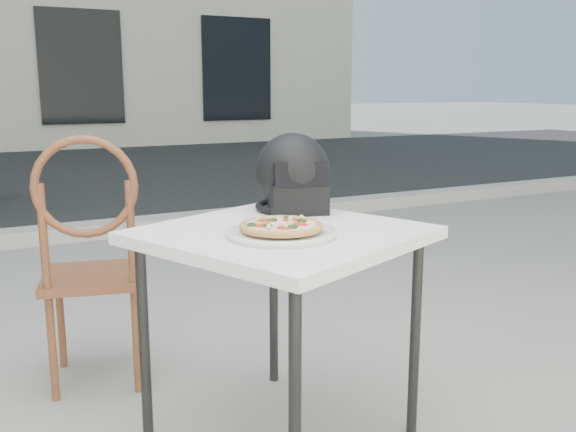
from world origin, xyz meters
name	(u,v)px	position (x,y,z in m)	size (l,w,h in m)	color
ground	(169,401)	(0.00, 0.00, 0.00)	(80.00, 80.00, 0.00)	gray
street_asphalt	(12,179)	(0.00, 7.00, 0.00)	(30.00, 8.00, 0.00)	black
curb	(55,234)	(0.00, 3.00, 0.06)	(30.00, 0.25, 0.12)	#9F9B94
cafe_table_main	(282,249)	(0.27, -0.45, 0.68)	(1.03, 1.03, 0.75)	white
plate	(281,233)	(0.22, -0.53, 0.76)	(0.37, 0.37, 0.02)	silver
pizza	(281,226)	(0.22, -0.53, 0.78)	(0.35, 0.35, 0.03)	#C58F48
helmet	(293,177)	(0.45, -0.18, 0.88)	(0.34, 0.35, 0.29)	black
cafe_chair_main	(91,250)	(-0.22, 0.26, 0.57)	(0.48, 0.48, 1.03)	brown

